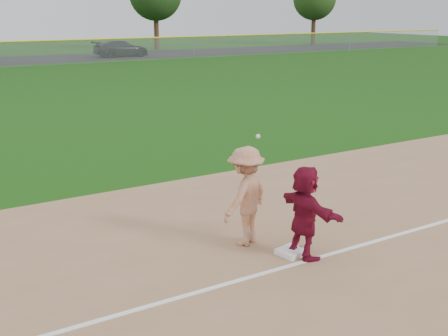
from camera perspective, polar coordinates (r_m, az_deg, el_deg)
ground at (r=10.93m, az=4.13°, el=-8.42°), size 160.00×160.00×0.00m
foul_line at (r=10.34m, az=6.72°, el=-9.82°), size 60.00×0.10×0.01m
first_base at (r=10.77m, az=6.81°, el=-8.46°), size 0.52×0.52×0.10m
base_runner at (r=10.43m, az=8.23°, el=-4.44°), size 0.55×1.64×1.76m
car_right at (r=56.91m, az=-10.41°, el=11.85°), size 5.49×2.42×1.57m
first_base_play at (r=10.87m, az=2.22°, el=-2.87°), size 1.45×1.17×2.23m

